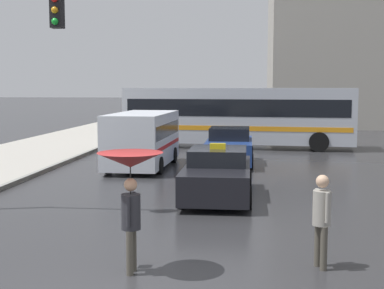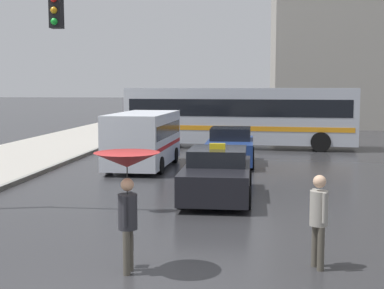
% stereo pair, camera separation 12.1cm
% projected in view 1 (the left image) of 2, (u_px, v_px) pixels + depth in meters
% --- Properties ---
extents(taxi, '(1.91, 4.27, 1.55)m').
position_uv_depth(taxi, '(218.00, 175.00, 15.03)').
color(taxi, black).
rests_on(taxi, ground_plane).
extents(sedan_red, '(1.91, 4.06, 1.48)m').
position_uv_depth(sedan_red, '(229.00, 147.00, 21.57)').
color(sedan_red, navy).
rests_on(sedan_red, ground_plane).
extents(ambulance_van, '(2.21, 5.06, 2.12)m').
position_uv_depth(ambulance_van, '(143.00, 137.00, 20.66)').
color(ambulance_van, silver).
rests_on(ambulance_van, ground_plane).
extents(city_bus, '(11.89, 3.66, 3.06)m').
position_uv_depth(city_bus, '(238.00, 114.00, 27.61)').
color(city_bus, '#B2B7C1').
rests_on(city_bus, ground_plane).
extents(pedestrian_with_umbrella, '(1.09, 1.09, 2.04)m').
position_uv_depth(pedestrian_with_umbrella, '(130.00, 175.00, 8.81)').
color(pedestrian_with_umbrella, '#4C473D').
rests_on(pedestrian_with_umbrella, ground_plane).
extents(pedestrian_man, '(0.39, 0.46, 1.63)m').
position_uv_depth(pedestrian_man, '(322.00, 214.00, 9.12)').
color(pedestrian_man, '#4C473D').
rests_on(pedestrian_man, ground_plane).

